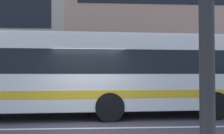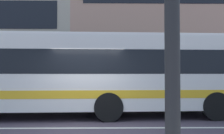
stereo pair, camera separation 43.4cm
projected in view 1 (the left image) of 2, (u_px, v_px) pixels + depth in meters
ground_plane at (88, 128)px, 7.60m from camera, size 160.00×160.00×0.00m
lane_centre_line at (88, 128)px, 7.60m from camera, size 60.00×0.16×0.01m
hedge_row_far at (129, 98)px, 13.24m from camera, size 14.49×1.10×0.73m
apartment_block_right at (192, 19)px, 24.30m from camera, size 22.85×11.71×13.85m
transit_bus at (90, 72)px, 9.77m from camera, size 11.01×3.02×3.10m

